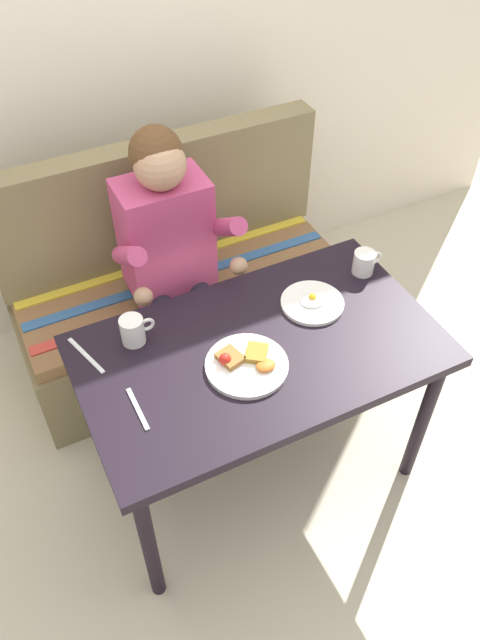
{
  "coord_description": "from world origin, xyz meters",
  "views": [
    {
      "loc": [
        -0.67,
        -1.21,
        2.25
      ],
      "look_at": [
        0.0,
        0.15,
        0.72
      ],
      "focal_mm": 34.88,
      "sensor_mm": 36.0,
      "label": 1
    }
  ],
  "objects_px": {
    "person": "(173,249)",
    "table": "(260,363)",
    "plate_eggs": "(312,303)",
    "knife": "(86,355)",
    "plate_breakfast": "(246,364)",
    "coffee_mug": "(364,262)",
    "fork": "(138,409)",
    "couch": "(180,294)",
    "coffee_mug_second": "(133,330)"
  },
  "relations": [
    {
      "from": "couch",
      "to": "coffee_mug",
      "type": "bearing_deg",
      "value": -49.05
    },
    {
      "from": "table",
      "to": "knife",
      "type": "distance_m",
      "value": 0.57
    },
    {
      "from": "coffee_mug",
      "to": "person",
      "type": "bearing_deg",
      "value": 144.4
    },
    {
      "from": "table",
      "to": "coffee_mug_second",
      "type": "height_order",
      "value": "coffee_mug_second"
    },
    {
      "from": "plate_breakfast",
      "to": "coffee_mug",
      "type": "distance_m",
      "value": 0.64
    },
    {
      "from": "couch",
      "to": "person",
      "type": "relative_size",
      "value": 1.19
    },
    {
      "from": "table",
      "to": "plate_breakfast",
      "type": "relative_size",
      "value": 4.48
    },
    {
      "from": "fork",
      "to": "person",
      "type": "bearing_deg",
      "value": 59.47
    },
    {
      "from": "person",
      "to": "knife",
      "type": "distance_m",
      "value": 0.59
    },
    {
      "from": "table",
      "to": "coffee_mug",
      "type": "height_order",
      "value": "coffee_mug"
    },
    {
      "from": "coffee_mug",
      "to": "fork",
      "type": "bearing_deg",
      "value": -166.69
    },
    {
      "from": "coffee_mug",
      "to": "knife",
      "type": "xyz_separation_m",
      "value": [
        -1.05,
        0.05,
        -0.04
      ]
    },
    {
      "from": "table",
      "to": "knife",
      "type": "bearing_deg",
      "value": 157.73
    },
    {
      "from": "table",
      "to": "person",
      "type": "distance_m",
      "value": 0.6
    },
    {
      "from": "plate_eggs",
      "to": "coffee_mug",
      "type": "height_order",
      "value": "coffee_mug"
    },
    {
      "from": "person",
      "to": "table",
      "type": "bearing_deg",
      "value": -83.03
    },
    {
      "from": "plate_eggs",
      "to": "knife",
      "type": "bearing_deg",
      "value": 171.5
    },
    {
      "from": "plate_breakfast",
      "to": "coffee_mug",
      "type": "height_order",
      "value": "coffee_mug"
    },
    {
      "from": "person",
      "to": "fork",
      "type": "height_order",
      "value": "person"
    },
    {
      "from": "coffee_mug",
      "to": "coffee_mug_second",
      "type": "relative_size",
      "value": 1.0
    },
    {
      "from": "coffee_mug",
      "to": "fork",
      "type": "relative_size",
      "value": 0.69
    },
    {
      "from": "plate_breakfast",
      "to": "plate_eggs",
      "type": "bearing_deg",
      "value": 24.35
    },
    {
      "from": "table",
      "to": "couch",
      "type": "xyz_separation_m",
      "value": [
        0.0,
        0.76,
        -0.32
      ]
    },
    {
      "from": "person",
      "to": "plate_breakfast",
      "type": "bearing_deg",
      "value": -90.63
    },
    {
      "from": "couch",
      "to": "coffee_mug_second",
      "type": "distance_m",
      "value": 0.8
    },
    {
      "from": "plate_breakfast",
      "to": "coffee_mug",
      "type": "xyz_separation_m",
      "value": [
        0.6,
        0.22,
        0.03
      ]
    },
    {
      "from": "couch",
      "to": "fork",
      "type": "bearing_deg",
      "value": -118.48
    },
    {
      "from": "plate_eggs",
      "to": "knife",
      "type": "relative_size",
      "value": 1.12
    },
    {
      "from": "plate_eggs",
      "to": "coffee_mug",
      "type": "xyz_separation_m",
      "value": [
        0.26,
        0.07,
        0.04
      ]
    },
    {
      "from": "couch",
      "to": "knife",
      "type": "height_order",
      "value": "couch"
    },
    {
      "from": "couch",
      "to": "fork",
      "type": "distance_m",
      "value": 1.02
    },
    {
      "from": "plate_breakfast",
      "to": "knife",
      "type": "height_order",
      "value": "plate_breakfast"
    },
    {
      "from": "couch",
      "to": "plate_eggs",
      "type": "relative_size",
      "value": 6.44
    },
    {
      "from": "couch",
      "to": "coffee_mug_second",
      "type": "xyz_separation_m",
      "value": [
        -0.36,
        -0.55,
        0.45
      ]
    },
    {
      "from": "person",
      "to": "coffee_mug_second",
      "type": "xyz_separation_m",
      "value": [
        -0.29,
        -0.38,
        0.04
      ]
    },
    {
      "from": "couch",
      "to": "person",
      "type": "distance_m",
      "value": 0.45
    },
    {
      "from": "couch",
      "to": "knife",
      "type": "relative_size",
      "value": 7.2
    },
    {
      "from": "plate_eggs",
      "to": "knife",
      "type": "height_order",
      "value": "plate_eggs"
    },
    {
      "from": "table",
      "to": "knife",
      "type": "xyz_separation_m",
      "value": [
        -0.53,
        0.22,
        0.08
      ]
    },
    {
      "from": "table",
      "to": "coffee_mug",
      "type": "bearing_deg",
      "value": 17.81
    },
    {
      "from": "person",
      "to": "coffee_mug",
      "type": "bearing_deg",
      "value": -35.6
    },
    {
      "from": "table",
      "to": "coffee_mug",
      "type": "relative_size",
      "value": 10.17
    },
    {
      "from": "plate_breakfast",
      "to": "fork",
      "type": "relative_size",
      "value": 1.57
    },
    {
      "from": "coffee_mug",
      "to": "fork",
      "type": "xyz_separation_m",
      "value": [
        -0.97,
        -0.23,
        -0.04
      ]
    },
    {
      "from": "person",
      "to": "fork",
      "type": "relative_size",
      "value": 7.13
    },
    {
      "from": "person",
      "to": "plate_breakfast",
      "type": "distance_m",
      "value": 0.64
    },
    {
      "from": "plate_eggs",
      "to": "knife",
      "type": "distance_m",
      "value": 0.79
    },
    {
      "from": "coffee_mug_second",
      "to": "fork",
      "type": "distance_m",
      "value": 0.29
    },
    {
      "from": "couch",
      "to": "plate_eggs",
      "type": "bearing_deg",
      "value": -68.8
    },
    {
      "from": "plate_eggs",
      "to": "fork",
      "type": "distance_m",
      "value": 0.72
    }
  ]
}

